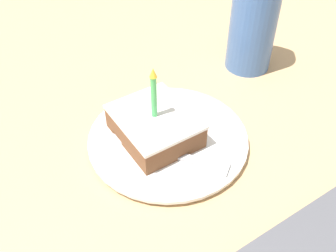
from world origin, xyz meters
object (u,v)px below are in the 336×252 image
object	(u,v)px
plate	(168,139)
fork	(175,155)
cake_slice	(155,125)
bottle	(253,23)

from	to	relation	value
plate	fork	distance (m)	0.04
cake_slice	fork	world-z (taller)	cake_slice
cake_slice	fork	xyz separation A→B (m)	(0.00, -0.05, -0.02)
plate	bottle	world-z (taller)	bottle
fork	bottle	size ratio (longest dim) A/B	0.73
fork	plate	bearing A→B (deg)	69.77
cake_slice	plate	bearing A→B (deg)	-33.91
bottle	cake_slice	bearing A→B (deg)	-162.33
plate	cake_slice	world-z (taller)	cake_slice
cake_slice	bottle	size ratio (longest dim) A/B	0.56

